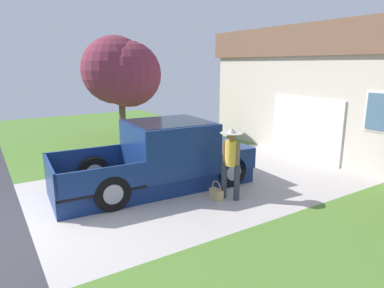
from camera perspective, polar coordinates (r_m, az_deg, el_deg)
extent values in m
cube|color=#B5ADA7|center=(9.24, 2.79, -6.55)|extent=(5.20, 9.00, 0.06)
cube|color=#4F792E|center=(16.77, -14.41, 2.12)|extent=(12.00, 9.00, 0.06)
cube|color=navy|center=(8.80, -6.37, -5.99)|extent=(2.10, 5.10, 0.42)
cube|color=navy|center=(8.73, -3.93, -0.34)|extent=(2.06, 2.12, 1.27)
cube|color=#1E2833|center=(8.65, -3.97, 2.09)|extent=(1.82, 1.95, 0.53)
cube|color=navy|center=(9.54, 4.51, -1.39)|extent=(2.00, 1.20, 0.54)
cube|color=black|center=(8.30, -16.30, -5.92)|extent=(2.06, 2.05, 0.06)
cube|color=navy|center=(9.11, -17.73, -2.56)|extent=(0.18, 1.93, 0.59)
cube|color=navy|center=(7.35, -14.79, -6.15)|extent=(0.18, 1.93, 0.59)
cube|color=navy|center=(8.09, -22.89, -4.97)|extent=(1.94, 0.18, 0.59)
cube|color=black|center=(9.91, -2.89, 2.98)|extent=(0.11, 0.19, 0.20)
cylinder|color=black|center=(10.23, 1.14, -2.04)|extent=(0.31, 0.81, 0.80)
cylinder|color=#9E9EA3|center=(10.23, 1.14, -2.04)|extent=(0.31, 0.46, 0.44)
cylinder|color=black|center=(8.87, 6.58, -4.55)|extent=(0.31, 0.81, 0.80)
cylinder|color=#9E9EA3|center=(8.87, 6.58, -4.55)|extent=(0.31, 0.46, 0.44)
cylinder|color=black|center=(9.14, -16.28, -4.48)|extent=(0.31, 0.81, 0.80)
cylinder|color=#9E9EA3|center=(9.14, -16.28, -4.48)|extent=(0.31, 0.46, 0.44)
cylinder|color=black|center=(7.59, -13.42, -7.98)|extent=(0.31, 0.81, 0.80)
cylinder|color=#9E9EA3|center=(7.59, -13.42, -7.98)|extent=(0.31, 0.46, 0.44)
cylinder|color=#333842|center=(7.97, 7.58, -6.47)|extent=(0.14, 0.14, 0.86)
cylinder|color=#333842|center=(8.07, 5.40, -6.16)|extent=(0.14, 0.14, 0.86)
cylinder|color=gold|center=(7.81, 6.62, -1.53)|extent=(0.28, 0.28, 0.59)
cylinder|color=brown|center=(7.77, 7.77, -2.03)|extent=(0.09, 0.09, 0.63)
cylinder|color=brown|center=(7.88, 5.46, -1.75)|extent=(0.09, 0.09, 0.63)
sphere|color=brown|center=(7.71, 6.70, 1.50)|extent=(0.22, 0.22, 0.22)
cylinder|color=#BCB2A3|center=(7.70, 6.71, 1.86)|extent=(0.52, 0.52, 0.01)
cone|color=#BCB2A3|center=(7.69, 6.72, 2.30)|extent=(0.23, 0.23, 0.12)
cube|color=tan|center=(8.06, 4.12, -8.47)|extent=(0.36, 0.17, 0.24)
torus|color=tan|center=(8.00, 4.14, -7.34)|extent=(0.32, 0.02, 0.32)
cube|color=beige|center=(14.31, 28.02, 6.07)|extent=(10.13, 6.47, 3.37)
cube|color=brown|center=(14.26, 29.01, 14.83)|extent=(10.54, 6.73, 1.02)
cube|color=white|center=(11.87, 18.55, 2.52)|extent=(2.78, 0.06, 2.05)
cylinder|color=brown|center=(14.59, -11.66, 4.71)|extent=(0.27, 0.27, 1.98)
sphere|color=brown|center=(14.39, -12.85, 12.09)|extent=(2.74, 2.74, 2.74)
sphere|color=brown|center=(14.24, -10.71, 11.52)|extent=(2.67, 2.67, 2.67)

